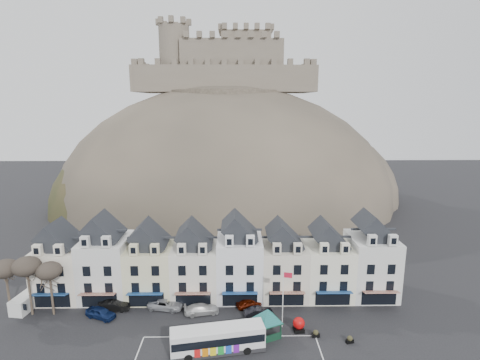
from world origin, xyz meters
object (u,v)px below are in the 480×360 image
(white_van, at_px, (26,302))
(flagpole, at_px, (284,295))
(car_maroon, at_px, (249,303))
(bus, at_px, (218,338))
(red_buoy, at_px, (299,324))
(car_black, at_px, (114,306))
(car_navy, at_px, (101,313))
(car_silver, at_px, (166,304))
(car_charcoal, at_px, (259,312))
(car_white, at_px, (202,309))
(bus_shelter, at_px, (268,315))

(white_van, bearing_deg, flagpole, -0.10)
(white_van, xyz_separation_m, car_maroon, (32.38, 0.00, -0.44))
(bus, height_order, car_maroon, bus)
(bus, relative_size, red_buoy, 5.99)
(car_black, bearing_deg, car_navy, 141.61)
(bus, height_order, car_black, bus)
(car_silver, height_order, car_charcoal, car_silver)
(red_buoy, distance_m, car_maroon, 8.63)
(car_black, distance_m, car_charcoal, 20.87)
(car_navy, bearing_deg, car_charcoal, -67.03)
(flagpole, relative_size, car_white, 1.66)
(car_black, height_order, car_charcoal, car_black)
(car_black, height_order, car_maroon, car_black)
(car_white, bearing_deg, bus, -173.54)
(car_silver, relative_size, car_white, 1.03)
(car_navy, bearing_deg, car_black, -10.96)
(bus_shelter, height_order, flagpole, flagpole)
(car_navy, xyz_separation_m, car_black, (1.21, 1.80, -0.00))
(bus, xyz_separation_m, car_navy, (-16.60, 7.36, -1.00))
(car_black, xyz_separation_m, car_white, (12.73, -0.96, -0.04))
(flagpole, height_order, car_navy, flagpole)
(bus_shelter, distance_m, flagpole, 3.40)
(bus, height_order, red_buoy, bus)
(bus_shelter, height_order, red_buoy, bus_shelter)
(car_silver, xyz_separation_m, car_charcoal, (13.38, -2.20, -0.04))
(white_van, bearing_deg, car_black, 4.64)
(car_silver, bearing_deg, car_white, -93.02)
(car_maroon, bearing_deg, flagpole, -163.44)
(flagpole, distance_m, car_charcoal, 5.66)
(bus_shelter, xyz_separation_m, red_buoy, (4.20, 1.01, -1.97))
(white_van, xyz_separation_m, car_black, (12.79, -0.70, -0.36))
(red_buoy, height_order, flagpole, flagpole)
(flagpole, bearing_deg, car_silver, 163.78)
(flagpole, xyz_separation_m, car_black, (-23.86, 4.38, -3.91))
(flagpole, xyz_separation_m, car_charcoal, (-3.07, 2.58, -3.99))
(red_buoy, distance_m, car_navy, 27.25)
(car_navy, relative_size, car_black, 0.97)
(bus, bearing_deg, red_buoy, 10.54)
(red_buoy, xyz_separation_m, car_silver, (-18.41, 5.67, -0.27))
(bus, distance_m, bus_shelter, 6.97)
(red_buoy, distance_m, car_charcoal, 6.11)
(bus_shelter, bearing_deg, car_black, 140.01)
(white_van, height_order, car_black, white_van)
(bus, distance_m, car_navy, 18.18)
(white_van, distance_m, car_navy, 11.85)
(flagpole, height_order, car_white, flagpole)
(bus_shelter, distance_m, car_maroon, 7.61)
(white_van, xyz_separation_m, car_white, (25.52, -1.66, -0.39))
(white_van, height_order, car_white, white_van)
(red_buoy, bearing_deg, car_white, 161.79)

